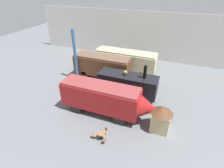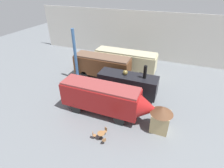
{
  "view_description": "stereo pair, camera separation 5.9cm",
  "coord_description": "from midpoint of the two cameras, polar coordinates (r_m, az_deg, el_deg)",
  "views": [
    {
      "loc": [
        7.17,
        -17.95,
        13.8
      ],
      "look_at": [
        -0.23,
        1.0,
        1.6
      ],
      "focal_mm": 28.0,
      "sensor_mm": 36.0,
      "label": 1
    },
    {
      "loc": [
        7.23,
        -17.92,
        13.8
      ],
      "look_at": [
        -0.23,
        1.0,
        1.6
      ],
      "focal_mm": 28.0,
      "sensor_mm": 36.0,
      "label": 2
    }
  ],
  "objects": [
    {
      "name": "cafe_table_near",
      "position": [
        18.06,
        -3.47,
        -16.19
      ],
      "size": [
        0.74,
        0.74,
        0.77
      ],
      "color": "black",
      "rests_on": "ground_plane"
    },
    {
      "name": "visitor_person",
      "position": [
        22.73,
        -4.21,
        -3.74
      ],
      "size": [
        0.34,
        0.34,
        1.65
      ],
      "color": "#262633",
      "rests_on": "ground_plane"
    },
    {
      "name": "passenger_coach_wooden",
      "position": [
        27.57,
        -3.18,
        6.17
      ],
      "size": [
        8.81,
        2.74,
        3.78
      ],
      "color": "brown",
      "rests_on": "ground_plane"
    },
    {
      "name": "support_pillar",
      "position": [
        27.04,
        -11.81,
        9.05
      ],
      "size": [
        0.44,
        0.44,
        8.0
      ],
      "color": "#386093",
      "rests_on": "ground_plane"
    },
    {
      "name": "cafe_chair_1",
      "position": [
        17.65,
        -2.47,
        -17.94
      ],
      "size": [
        0.4,
        0.4,
        0.87
      ],
      "rotation": [
        0.0,
        0.0,
        8.69
      ],
      "color": "black",
      "rests_on": "ground_plane"
    },
    {
      "name": "streamlined_locomotive",
      "position": [
        19.78,
        -1.58,
        -4.6
      ],
      "size": [
        11.1,
        2.62,
        3.83
      ],
      "color": "maroon",
      "rests_on": "ground_plane"
    },
    {
      "name": "ticket_kiosk",
      "position": [
        18.9,
        15.72,
        -10.39
      ],
      "size": [
        2.34,
        2.34,
        3.0
      ],
      "color": "tan",
      "rests_on": "ground_plane"
    },
    {
      "name": "cafe_chair_0",
      "position": [
        18.2,
        -5.89,
        -16.16
      ],
      "size": [
        0.39,
        0.37,
        0.87
      ],
      "rotation": [
        0.0,
        0.0,
        6.59
      ],
      "color": "black",
      "rests_on": "ground_plane"
    },
    {
      "name": "cafe_chair_2",
      "position": [
        18.52,
        -2.04,
        -14.94
      ],
      "size": [
        0.36,
        0.38,
        0.87
      ],
      "rotation": [
        0.0,
        0.0,
        10.78
      ],
      "color": "black",
      "rests_on": "ground_plane"
    },
    {
      "name": "steam_locomotive",
      "position": [
        23.06,
        5.22,
        0.14
      ],
      "size": [
        7.7,
        2.42,
        4.97
      ],
      "color": "black",
      "rests_on": "ground_plane"
    },
    {
      "name": "backdrop_wall",
      "position": [
        35.46,
        9.36,
        15.36
      ],
      "size": [
        44.0,
        0.15,
        9.0
      ],
      "color": "silver",
      "rests_on": "ground_plane"
    },
    {
      "name": "passenger_coach_vintage",
      "position": [
        29.91,
        4.47,
        7.87
      ],
      "size": [
        10.28,
        2.86,
        3.62
      ],
      "color": "beige",
      "rests_on": "ground_plane"
    },
    {
      "name": "ground_plane",
      "position": [
        23.74,
        -0.3,
        -4.57
      ],
      "size": [
        80.0,
        80.0,
        0.0
      ],
      "primitive_type": "plane",
      "color": "slate"
    }
  ]
}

